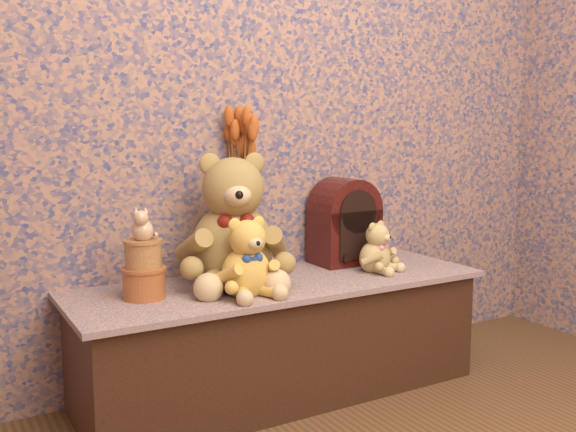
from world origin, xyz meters
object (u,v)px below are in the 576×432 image
Objects in this scene: ceramic_vase at (243,245)px; teddy_large at (232,214)px; biscuit_tin_lower at (144,283)px; teddy_small at (375,245)px; cathedral_radio at (344,221)px; cat_figurine at (142,223)px; teddy_medium at (246,253)px.

teddy_large is at bearing -129.94° from ceramic_vase.
biscuit_tin_lower is at bearing -160.34° from ceramic_vase.
teddy_small is 0.60× the size of cathedral_radio.
ceramic_vase is at bearing 66.10° from teddy_large.
teddy_small is at bearing 20.34° from cat_figurine.
teddy_small is at bearing 5.12° from teddy_large.
teddy_small reaches higher than biscuit_tin_lower.
ceramic_vase is 0.47m from cat_figurine.
ceramic_vase reaches higher than teddy_small.
ceramic_vase is at bearing 44.00° from cat_figurine.
cathedral_radio is (0.53, 0.08, -0.07)m from teddy_large.
teddy_medium is 1.34× the size of teddy_small.
cat_figurine reaches higher than teddy_small.
cathedral_radio is at bearing 24.26° from teddy_large.
teddy_small is 0.19m from cathedral_radio.
cat_figurine is at bearing 157.50° from teddy_medium.
biscuit_tin_lower is at bearing -156.51° from teddy_large.
cat_figurine is (-0.33, -0.04, -0.00)m from teddy_large.
teddy_small is 1.52× the size of biscuit_tin_lower.
teddy_medium is 0.35m from cat_figurine.
cathedral_radio is 0.88m from biscuit_tin_lower.
cathedral_radio is at bearing 7.92° from biscuit_tin_lower.
biscuit_tin_lower is (-0.86, -0.12, -0.12)m from cathedral_radio.
teddy_medium is at bearing 2.70° from cat_figurine.
teddy_small is 0.89m from cat_figurine.
ceramic_vase is 1.93× the size of cat_figurine.
teddy_large is 4.39× the size of cat_figurine.
cat_figurine is (-0.30, 0.12, 0.11)m from teddy_medium.
cathedral_radio reaches higher than ceramic_vase.
biscuit_tin_lower is 1.21× the size of cat_figurine.
cathedral_radio is 0.87m from cat_figurine.
teddy_small is at bearing 5.07° from teddy_medium.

